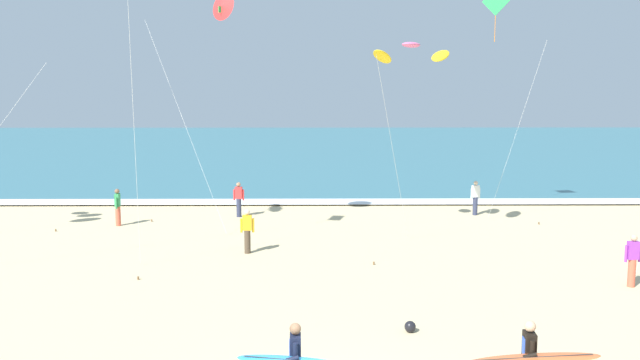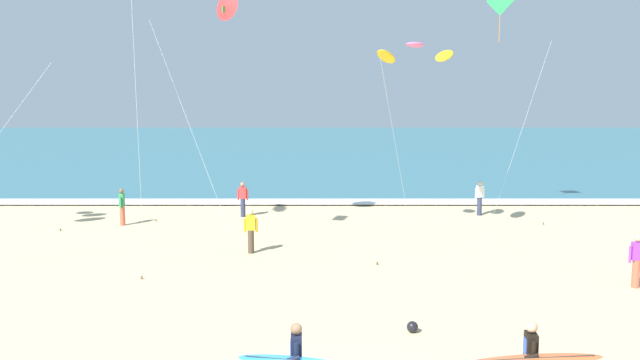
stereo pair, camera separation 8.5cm
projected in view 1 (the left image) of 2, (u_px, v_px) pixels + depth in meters
ocean_water at (320, 148)px, 64.06m from camera, size 160.00×60.00×0.08m
shoreline_foam at (326, 202)px, 34.64m from camera, size 160.00×1.70×0.01m
surfer_lead at (531, 359)px, 12.38m from camera, size 2.36×0.99×1.71m
kite_arc_rose_near at (411, 53)px, 25.70m from camera, size 3.27×5.10×7.54m
kite_delta_scarlet_high at (222, 7)px, 26.02m from camera, size 4.22×3.36×9.47m
kite_diamond_emerald_low at (497, 9)px, 29.30m from camera, size 2.42×1.57×10.12m
bystander_yellow_top at (247, 231)px, 24.30m from camera, size 0.50×0.22×1.59m
bystander_white_top at (475, 198)px, 31.42m from camera, size 0.47×0.29×1.59m
bystander_red_top at (239, 199)px, 30.98m from camera, size 0.50×0.22×1.59m
bystander_green_top at (118, 207)px, 29.03m from camera, size 0.22×0.50×1.59m
bystander_purple_top at (632, 260)px, 20.25m from camera, size 0.50×0.22×1.59m
beach_ball at (410, 327)px, 16.61m from camera, size 0.28×0.28×0.28m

